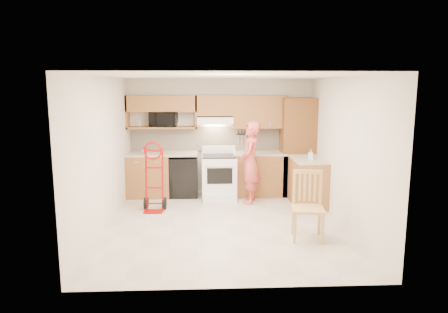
{
  "coord_description": "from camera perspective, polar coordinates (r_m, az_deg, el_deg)",
  "views": [
    {
      "loc": [
        -0.33,
        -6.72,
        2.34
      ],
      "look_at": [
        0.0,
        0.5,
        1.1
      ],
      "focal_mm": 32.92,
      "sensor_mm": 36.0,
      "label": 1
    }
  ],
  "objects": [
    {
      "name": "countertop_return",
      "position": [
        8.25,
        11.66,
        -0.38
      ],
      "size": [
        0.63,
        1.0,
        0.04
      ],
      "primitive_type": "cube",
      "color": "#BCA98E",
      "rests_on": "cab_return_right"
    },
    {
      "name": "knife_strip",
      "position": [
        9.04,
        2.99,
        2.72
      ],
      "size": [
        0.4,
        0.05,
        0.29
      ],
      "primitive_type": null,
      "color": "black",
      "rests_on": "backsplash"
    },
    {
      "name": "upper_cab_center",
      "position": [
        8.82,
        -1.26,
        7.13
      ],
      "size": [
        0.76,
        0.33,
        0.44
      ],
      "primitive_type": "cube",
      "color": "#A6663E",
      "rests_on": "wall_back"
    },
    {
      "name": "range",
      "position": [
        8.66,
        -0.66,
        -2.31
      ],
      "size": [
        0.72,
        0.95,
        1.07
      ],
      "primitive_type": null,
      "color": "white",
      "rests_on": "ground"
    },
    {
      "name": "cab_return_right",
      "position": [
        8.35,
        11.55,
        -3.56
      ],
      "size": [
        0.6,
        1.0,
        0.9
      ],
      "primitive_type": "cube",
      "color": "#A6663E",
      "rests_on": "ground"
    },
    {
      "name": "countertop_right",
      "position": [
        8.86,
        4.93,
        0.47
      ],
      "size": [
        1.14,
        0.63,
        0.04
      ],
      "primitive_type": "cube",
      "color": "#BCA98E",
      "rests_on": "lower_cab_right"
    },
    {
      "name": "person",
      "position": [
        8.26,
        3.66,
        -0.85
      ],
      "size": [
        0.5,
        0.67,
        1.65
      ],
      "primitive_type": "imported",
      "rotation": [
        0.0,
        0.0,
        -1.76
      ],
      "color": "#D34B47",
      "rests_on": "ground"
    },
    {
      "name": "microwave",
      "position": [
        8.88,
        -8.4,
        5.15
      ],
      "size": [
        0.6,
        0.44,
        0.31
      ],
      "primitive_type": "imported",
      "rotation": [
        0.0,
        0.0,
        -0.1
      ],
      "color": "black",
      "rests_on": "upper_shelf_mw"
    },
    {
      "name": "lower_cab_left",
      "position": [
        8.96,
        -10.4,
        -2.61
      ],
      "size": [
        0.9,
        0.6,
        0.9
      ],
      "primitive_type": "cube",
      "color": "#A6663E",
      "rests_on": "ground"
    },
    {
      "name": "lower_cab_right",
      "position": [
        8.95,
        4.89,
        -2.5
      ],
      "size": [
        1.14,
        0.6,
        0.9
      ],
      "primitive_type": "cube",
      "color": "#A6663E",
      "rests_on": "ground"
    },
    {
      "name": "upper_cab_left",
      "position": [
        8.86,
        -8.65,
        7.29
      ],
      "size": [
        1.5,
        0.33,
        0.34
      ],
      "primitive_type": "cube",
      "color": "#A6663E",
      "rests_on": "wall_back"
    },
    {
      "name": "wall_front",
      "position": [
        4.6,
        1.59,
        -3.95
      ],
      "size": [
        4.0,
        0.02,
        2.5
      ],
      "primitive_type": "cube",
      "color": "silver",
      "rests_on": "ground"
    },
    {
      "name": "countertop_left",
      "position": [
        8.83,
        -8.56,
        0.37
      ],
      "size": [
        1.5,
        0.63,
        0.04
      ],
      "primitive_type": "cube",
      "color": "#BCA98E",
      "rests_on": "lower_cab_left"
    },
    {
      "name": "dining_chair",
      "position": [
        6.45,
        11.59,
        -6.79
      ],
      "size": [
        0.54,
        0.58,
        1.05
      ],
      "primitive_type": null,
      "rotation": [
        0.0,
        0.0,
        -0.14
      ],
      "color": "tan",
      "rests_on": "ground"
    },
    {
      "name": "pantry_tall",
      "position": [
        8.99,
        10.13,
        1.32
      ],
      "size": [
        0.7,
        0.6,
        2.1
      ],
      "primitive_type": "cube",
      "color": "brown",
      "rests_on": "ground"
    },
    {
      "name": "range_hood",
      "position": [
        8.77,
        -1.25,
        5.08
      ],
      "size": [
        0.76,
        0.46,
        0.14
      ],
      "primitive_type": "cube",
      "color": "white",
      "rests_on": "wall_back"
    },
    {
      "name": "upper_shelf_mw",
      "position": [
        8.9,
        -8.57,
        4.01
      ],
      "size": [
        1.5,
        0.33,
        0.04
      ],
      "primitive_type": "cube",
      "color": "#A6663E",
      "rests_on": "wall_back"
    },
    {
      "name": "soap_bottle",
      "position": [
        8.09,
        11.95,
        0.27
      ],
      "size": [
        0.11,
        0.11,
        0.2
      ],
      "primitive_type": "imported",
      "rotation": [
        0.0,
        0.0,
        -0.2
      ],
      "color": "white",
      "rests_on": "countertop_return"
    },
    {
      "name": "bowl",
      "position": [
        8.87,
        -10.78,
        0.64
      ],
      "size": [
        0.28,
        0.28,
        0.05
      ],
      "primitive_type": "imported",
      "rotation": [
        0.0,
        0.0,
        -0.42
      ],
      "color": "white",
      "rests_on": "countertop_left"
    },
    {
      "name": "wall_right",
      "position": [
        7.2,
        16.38,
        0.63
      ],
      "size": [
        0.02,
        4.5,
        2.5
      ],
      "primitive_type": "cube",
      "color": "silver",
      "rests_on": "ground"
    },
    {
      "name": "dishwasher",
      "position": [
        8.89,
        -5.6,
        -2.75
      ],
      "size": [
        0.6,
        0.6,
        0.85
      ],
      "primitive_type": "cube",
      "color": "black",
      "rests_on": "ground"
    },
    {
      "name": "ceiling",
      "position": [
        6.73,
        0.2,
        11.18
      ],
      "size": [
        4.0,
        4.5,
        0.02
      ],
      "primitive_type": "cube",
      "color": "white",
      "rests_on": "ground"
    },
    {
      "name": "upper_cab_right",
      "position": [
        8.9,
        4.9,
        6.21
      ],
      "size": [
        1.14,
        0.33,
        0.7
      ],
      "primitive_type": "cube",
      "color": "#A6663E",
      "rests_on": "wall_back"
    },
    {
      "name": "floor",
      "position": [
        7.13,
        0.19,
        -9.52
      ],
      "size": [
        4.0,
        4.5,
        0.02
      ],
      "primitive_type": "cube",
      "color": "beige",
      "rests_on": "ground"
    },
    {
      "name": "hand_truck",
      "position": [
        7.83,
        -9.75,
        -3.26
      ],
      "size": [
        0.5,
        0.46,
        1.2
      ],
      "primitive_type": null,
      "rotation": [
        0.0,
        0.0,
        -0.06
      ],
      "color": "#A5090B",
      "rests_on": "ground"
    },
    {
      "name": "backsplash",
      "position": [
        9.04,
        -0.51,
        2.48
      ],
      "size": [
        3.92,
        0.03,
        0.55
      ],
      "primitive_type": "cube",
      "color": "beige",
      "rests_on": "wall_back"
    },
    {
      "name": "wall_back",
      "position": [
        9.05,
        -0.52,
        2.81
      ],
      "size": [
        4.0,
        0.02,
        2.5
      ],
      "primitive_type": "cube",
      "color": "silver",
      "rests_on": "ground"
    },
    {
      "name": "wall_left",
      "position": [
        7.01,
        -16.44,
        0.39
      ],
      "size": [
        0.02,
        4.5,
        2.5
      ],
      "primitive_type": "cube",
      "color": "silver",
      "rests_on": "ground"
    }
  ]
}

